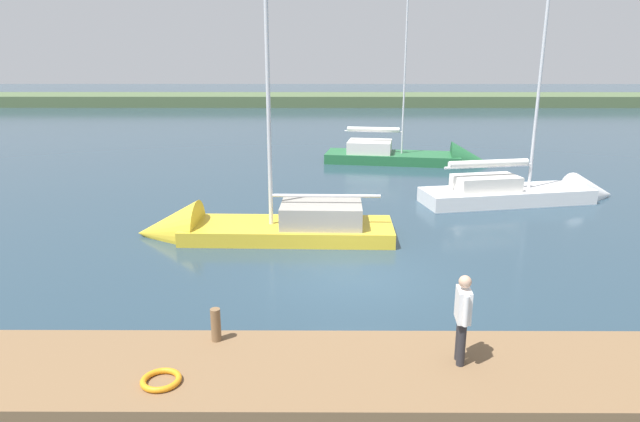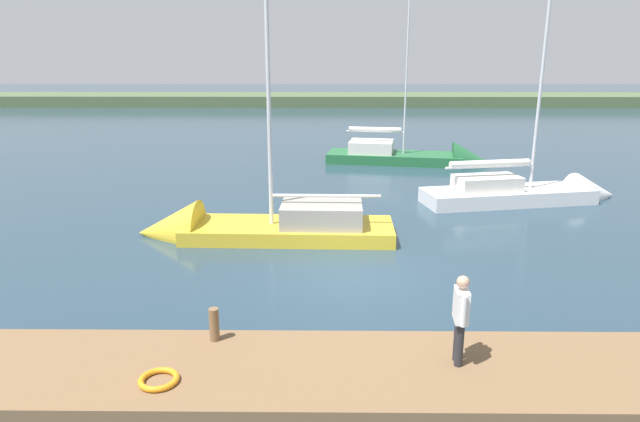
{
  "view_description": "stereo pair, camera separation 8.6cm",
  "coord_description": "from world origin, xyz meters",
  "views": [
    {
      "loc": [
        0.8,
        13.63,
        5.64
      ],
      "look_at": [
        0.87,
        -1.39,
        1.4
      ],
      "focal_mm": 31.22,
      "sensor_mm": 36.0,
      "label": 1
    },
    {
      "loc": [
        0.72,
        13.63,
        5.64
      ],
      "look_at": [
        0.87,
        -1.39,
        1.4
      ],
      "focal_mm": 31.22,
      "sensor_mm": 36.0,
      "label": 2
    }
  ],
  "objects": [
    {
      "name": "sailboat_far_right",
      "position": [
        -4.43,
        -15.9,
        0.13
      ],
      "size": [
        9.03,
        3.76,
        10.2
      ],
      "rotation": [
        0.0,
        0.0,
        2.98
      ],
      "color": "#236638",
      "rests_on": "ground_plane"
    },
    {
      "name": "person_on_dock",
      "position": [
        -1.56,
        5.1,
        1.44
      ],
      "size": [
        0.26,
        0.62,
        1.6
      ],
      "rotation": [
        0.0,
        0.0,
        3.06
      ],
      "color": "#28282D",
      "rests_on": "dock_pier"
    },
    {
      "name": "mooring_post_near",
      "position": [
        2.76,
        4.35,
        0.84
      ],
      "size": [
        0.18,
        0.18,
        0.63
      ],
      "primitive_type": "cylinder",
      "color": "brown",
      "rests_on": "dock_pier"
    },
    {
      "name": "dock_pier",
      "position": [
        0.0,
        5.24,
        0.26
      ],
      "size": [
        18.43,
        2.54,
        0.53
      ],
      "primitive_type": "cube",
      "color": "brown",
      "rests_on": "ground_plane"
    },
    {
      "name": "life_ring_buoy",
      "position": [
        3.41,
        5.75,
        0.58
      ],
      "size": [
        0.66,
        0.66,
        0.1
      ],
      "primitive_type": "torus",
      "color": "orange",
      "rests_on": "dock_pier"
    },
    {
      "name": "sailboat_far_left",
      "position": [
        -7.56,
        -7.87,
        0.22
      ],
      "size": [
        8.26,
        3.46,
        9.36
      ],
      "rotation": [
        0.0,
        0.0,
        3.34
      ],
      "color": "white",
      "rests_on": "ground_plane"
    },
    {
      "name": "far_shoreline",
      "position": [
        0.0,
        -52.04,
        0.0
      ],
      "size": [
        180.0,
        8.0,
        2.4
      ],
      "primitive_type": "cube",
      "color": "#4C603D",
      "rests_on": "ground_plane"
    },
    {
      "name": "ground_plane",
      "position": [
        0.0,
        0.0,
        0.0
      ],
      "size": [
        200.0,
        200.0,
        0.0
      ],
      "primitive_type": "plane",
      "color": "#263D4C"
    },
    {
      "name": "sailboat_outer_mooring",
      "position": [
        3.31,
        -3.27,
        0.22
      ],
      "size": [
        8.21,
        2.4,
        9.1
      ],
      "rotation": [
        0.0,
        0.0,
        -0.03
      ],
      "color": "gold",
      "rests_on": "ground_plane"
    }
  ]
}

